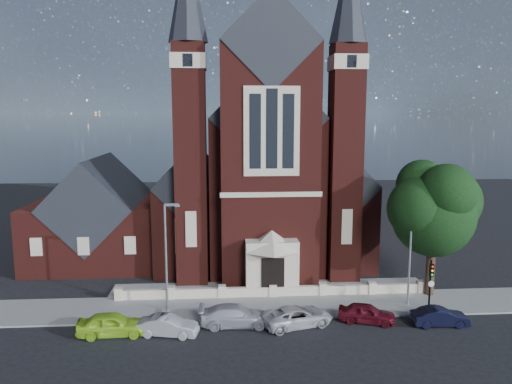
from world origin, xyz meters
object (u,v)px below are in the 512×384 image
Objects in this scene: street_lamp_right at (412,247)px; car_dark_red at (367,313)px; car_silver_b at (236,316)px; parish_hall at (100,220)px; car_navy at (440,317)px; street_lamp_left at (167,251)px; street_tree at (436,211)px; traffic_signal at (431,280)px; church at (258,171)px; car_lime_van at (112,324)px; car_silver_a at (168,326)px; car_white_suv at (297,316)px.

car_dark_red is (-4.06, -2.75, -3.93)m from street_lamp_right.
parish_hall is at bearing 39.10° from car_silver_b.
car_silver_b is 13.99m from car_navy.
car_dark_red is at bearing -11.17° from street_lamp_left.
street_tree is 2.67× the size of traffic_signal.
church reaches higher than car_dark_red.
street_tree is 10.13m from car_dark_red.
street_lamp_left is at bearing 175.24° from traffic_signal.
church is at bearing -29.33° from car_lime_van.
parish_hall reaches higher than car_dark_red.
car_silver_a is (-18.54, -2.35, -1.93)m from traffic_signal.
street_lamp_right is (26.09, -14.00, 0.59)m from parish_hall.
street_lamp_left is at bearing -175.24° from street_tree.
car_silver_b is (-3.08, -21.65, -7.46)m from church.
car_dark_red is (6.03, -21.69, -7.52)m from church.
street_tree reaches higher than car_white_suv.
church is 7.74× the size of car_lime_van.
traffic_signal is at bearing -4.76° from street_lamp_left.
car_silver_a is (-20.13, -5.63, -6.31)m from street_tree.
street_lamp_left reaches higher than traffic_signal.
traffic_signal reaches higher than car_dark_red.
street_lamp_right is at bearing 120.01° from traffic_signal.
street_tree is 1.32× the size of street_lamp_right.
parish_hall is 1.51× the size of street_lamp_left.
car_dark_red is at bearing -74.47° from church.
car_lime_van is at bearing -74.74° from parish_hall.
street_lamp_right is (-2.51, -1.71, -2.36)m from street_tree.
street_tree is at bearing 4.76° from street_lamp_left.
car_dark_red is at bearing -88.87° from car_silver_b.
car_silver_b is (-14.08, -1.14, -1.86)m from traffic_signal.
traffic_signal is at bearing -61.80° from church.
car_dark_red is at bearing -37.25° from parish_hall.
car_lime_van is 0.92× the size of car_white_suv.
car_dark_red is at bearing 81.35° from car_navy.
car_silver_a is at bearing 113.01° from car_dark_red.
car_lime_van is at bearing -174.69° from traffic_signal.
car_lime_van is (-22.19, -2.06, -1.81)m from traffic_signal.
parish_hall reaches higher than car_silver_b.
car_white_suv reaches higher than car_dark_red.
car_lime_van is 3.67m from car_silver_a.
traffic_signal is at bearing -1.33° from car_navy.
street_lamp_right is 2.02× the size of traffic_signal.
church is 4.31× the size of street_lamp_right.
car_navy is (18.42, 0.26, -0.02)m from car_silver_a.
car_silver_b reaches higher than car_white_suv.
parish_hall is at bearing 27.99° from car_white_suv.
church reaches higher than car_lime_van.
street_lamp_left is (8.09, -14.00, 0.59)m from parish_hall.
car_navy is (13.96, -0.95, -0.09)m from car_silver_b.
street_lamp_right is at bearing -83.26° from car_lime_van.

